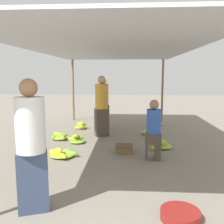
% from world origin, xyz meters
% --- Properties ---
extents(canopy_post_back_left, '(0.08, 0.08, 2.37)m').
position_xyz_m(canopy_post_back_left, '(-1.73, 7.49, 1.19)').
color(canopy_post_back_left, olive).
rests_on(canopy_post_back_left, ground).
extents(canopy_post_back_right, '(0.08, 0.08, 2.37)m').
position_xyz_m(canopy_post_back_right, '(1.73, 7.49, 1.19)').
color(canopy_post_back_right, olive).
rests_on(canopy_post_back_right, ground).
extents(canopy_tarp, '(3.87, 7.59, 0.04)m').
position_xyz_m(canopy_tarp, '(0.00, 3.90, 2.39)').
color(canopy_tarp, '#B2B2B7').
rests_on(canopy_tarp, canopy_post_front_left).
extents(vendor_foreground, '(0.48, 0.48, 1.76)m').
position_xyz_m(vendor_foreground, '(-0.83, 0.86, 0.91)').
color(vendor_foreground, '#384766').
rests_on(vendor_foreground, ground).
extents(stool, '(0.34, 0.34, 0.38)m').
position_xyz_m(stool, '(0.96, 3.04, 0.31)').
color(stool, '#4C4C4C').
rests_on(stool, ground).
extents(vendor_seated, '(0.37, 0.37, 1.28)m').
position_xyz_m(vendor_seated, '(0.98, 3.04, 0.66)').
color(vendor_seated, '#4C4238').
rests_on(vendor_seated, ground).
extents(basin_black, '(0.50, 0.50, 0.12)m').
position_xyz_m(basin_black, '(1.08, 0.77, 0.06)').
color(basin_black, maroon).
rests_on(basin_black, ground).
extents(banana_pile_left_0, '(0.71, 0.66, 0.23)m').
position_xyz_m(banana_pile_left_0, '(-1.02, 3.03, 0.07)').
color(banana_pile_left_0, '#CDD627').
rests_on(banana_pile_left_0, ground).
extents(banana_pile_left_1, '(0.48, 0.34, 0.25)m').
position_xyz_m(banana_pile_left_1, '(-0.94, 4.15, 0.09)').
color(banana_pile_left_1, '#99C231').
rests_on(banana_pile_left_1, ground).
extents(banana_pile_left_2, '(0.47, 0.42, 0.20)m').
position_xyz_m(banana_pile_left_2, '(-1.47, 4.49, 0.08)').
color(banana_pile_left_2, '#8DBD33').
rests_on(banana_pile_left_2, ground).
extents(banana_pile_left_3, '(0.42, 0.44, 0.24)m').
position_xyz_m(banana_pile_left_3, '(-1.14, 5.90, 0.10)').
color(banana_pile_left_3, yellow).
rests_on(banana_pile_left_3, ground).
extents(banana_pile_right_0, '(0.48, 0.42, 0.16)m').
position_xyz_m(banana_pile_right_0, '(1.03, 5.19, 0.07)').
color(banana_pile_right_0, '#93BF32').
rests_on(banana_pile_right_0, ground).
extents(banana_pile_right_1, '(0.58, 0.54, 0.23)m').
position_xyz_m(banana_pile_right_1, '(1.22, 3.82, 0.08)').
color(banana_pile_right_1, '#B7CE2B').
rests_on(banana_pile_right_1, ground).
extents(banana_pile_right_2, '(0.43, 0.59, 0.35)m').
position_xyz_m(banana_pile_right_2, '(1.44, 6.69, 0.09)').
color(banana_pile_right_2, '#88BB34').
rests_on(banana_pile_right_2, ground).
extents(crate_near, '(0.40, 0.40, 0.16)m').
position_xyz_m(crate_near, '(0.34, 3.48, 0.08)').
color(crate_near, brown).
rests_on(crate_near, ground).
extents(shopper_walking_mid, '(0.50, 0.50, 1.77)m').
position_xyz_m(shopper_walking_mid, '(-0.35, 4.97, 0.92)').
color(shopper_walking_mid, '#4C4238').
rests_on(shopper_walking_mid, ground).
extents(shopper_walking_far, '(0.46, 0.46, 1.70)m').
position_xyz_m(shopper_walking_far, '(-0.41, 6.05, 0.88)').
color(shopper_walking_far, '#4C4238').
rests_on(shopper_walking_far, ground).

